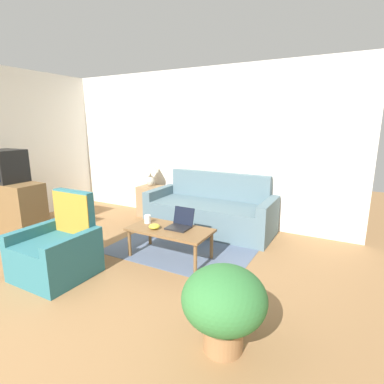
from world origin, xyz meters
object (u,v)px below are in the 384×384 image
potted_plant (224,302)px  couch (211,212)px  table_lamp (150,168)px  television (5,166)px  coffee_table (170,232)px  armchair (59,252)px  snack_bowl (154,226)px  laptop (180,223)px  cup_navy (148,219)px

potted_plant → couch: bearing=116.8°
table_lamp → potted_plant: size_ratio=0.77×
television → coffee_table: 2.67m
couch → armchair: size_ratio=2.18×
television → snack_bowl: size_ratio=3.52×
laptop → couch: bearing=94.1°
television → snack_bowl: 2.47m
armchair → laptop: armchair is taller
coffee_table → potted_plant: 1.70m
cup_navy → potted_plant: bearing=-37.3°
television → coffee_table: (2.51, 0.51, -0.74)m
cup_navy → coffee_table: bearing=-6.7°
couch → armchair: armchair is taller
couch → television: bearing=-145.5°
armchair → potted_plant: size_ratio=1.40×
coffee_table → cup_navy: bearing=173.3°
television → cup_navy: (2.13, 0.56, -0.64)m
television → snack_bowl: bearing=10.1°
couch → coffee_table: (-0.01, -1.23, 0.07)m
armchair → table_lamp: size_ratio=1.81×
laptop → potted_plant: potted_plant is taller
potted_plant → table_lamp: bearing=134.7°
cup_navy → laptop: bearing=7.2°
coffee_table → couch: bearing=89.4°
television → table_lamp: size_ratio=0.99×
table_lamp → coffee_table: table_lamp is taller
couch → potted_plant: 2.70m
snack_bowl → laptop: bearing=37.0°
armchair → snack_bowl: (0.70, 0.88, 0.15)m
armchair → potted_plant: armchair is taller
couch → potted_plant: (1.21, -2.40, 0.12)m
table_lamp → potted_plant: 3.60m
armchair → cup_navy: armchair is taller
coffee_table → laptop: 0.17m
television → armchair: bearing=-15.8°
armchair → laptop: bearing=48.2°
armchair → laptop: (0.96, 1.08, 0.17)m
armchair → snack_bowl: bearing=51.5°
potted_plant → armchair: bearing=174.4°
table_lamp → potted_plant: table_lamp is taller
armchair → snack_bowl: size_ratio=6.44×
armchair → television: bearing=164.2°
cup_navy → table_lamp: bearing=124.4°
cup_navy → couch: bearing=71.5°
armchair → coffee_table: 1.31m
armchair → television: television is taller
cup_navy → snack_bowl: bearing=-33.7°
couch → cup_navy: couch is taller
snack_bowl → couch: bearing=82.0°
coffee_table → cup_navy: cup_navy is taller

